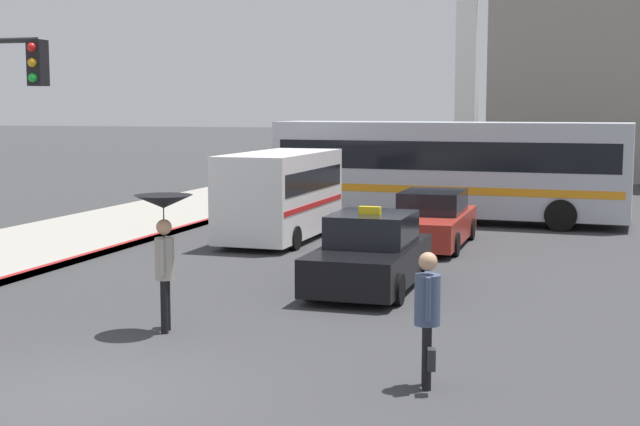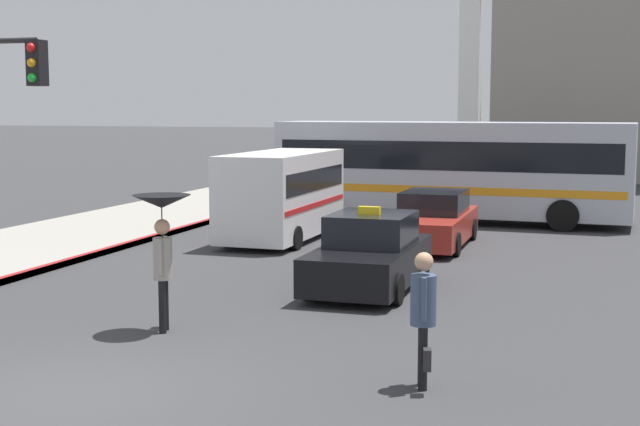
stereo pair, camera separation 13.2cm
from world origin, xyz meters
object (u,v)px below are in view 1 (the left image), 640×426
Objects in this scene: taxi at (370,255)px; pedestrian_man at (427,308)px; ambulance_van at (281,192)px; city_bus at (448,166)px; pedestrian_with_umbrella at (164,226)px; sedan_red at (432,221)px.

taxi is 2.29× the size of pedestrian_man.
ambulance_van is 0.46× the size of city_bus.
pedestrian_with_umbrella reaches higher than taxi.
pedestrian_with_umbrella is (1.65, -10.24, 0.40)m from ambulance_van.
sedan_red is at bearing 177.11° from pedestrian_man.
sedan_red is (0.19, 6.02, -0.03)m from taxi.
ambulance_van reaches higher than pedestrian_man.
sedan_red is 5.43m from city_bus.
pedestrian_with_umbrella is 4.97m from pedestrian_man.
pedestrian_with_umbrella is at bearing 76.25° from sedan_red.
pedestrian_man is (2.27, -6.08, 0.37)m from taxi.
ambulance_van is 2.90× the size of pedestrian_man.
pedestrian_man is at bearing 99.77° from sedan_red.
taxi is 6.02m from sedan_red.
pedestrian_with_umbrella reaches higher than pedestrian_man.
sedan_red is at bearing -172.75° from city_bus.
city_bus reaches higher than sedan_red.
pedestrian_man is at bearing -126.05° from pedestrian_with_umbrella.
taxi reaches higher than sedan_red.
city_bus is at bearing -24.08° from pedestrian_with_umbrella.
taxi is at bearing -44.47° from pedestrian_with_umbrella.
pedestrian_with_umbrella is at bearing -122.38° from pedestrian_man.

